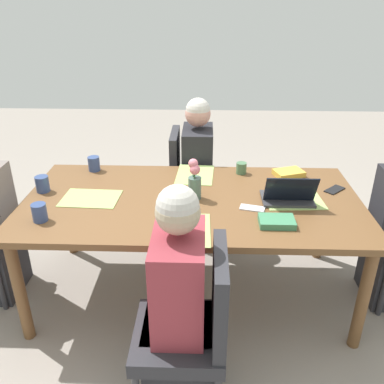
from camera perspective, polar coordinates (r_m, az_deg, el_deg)
ground_plane at (r=3.02m, az=-0.00°, el=-13.51°), size 10.00×10.00×0.00m
dining_table at (r=2.65m, az=-0.00°, el=-2.27°), size 2.14×1.09×0.74m
chair_far_left_near at (r=3.50m, az=-0.44°, el=2.00°), size 0.44×0.44×0.90m
person_far_left_near at (r=3.43m, az=0.76°, el=1.99°), size 0.36×0.40×1.19m
chair_near_left_far at (r=2.06m, az=0.32°, el=-17.73°), size 0.44×0.44×0.90m
person_near_left_far at (r=2.09m, az=-1.76°, el=-15.99°), size 0.36×0.40×1.19m
flower_vase at (r=2.58m, az=0.35°, el=1.69°), size 0.08×0.08×0.26m
placemat_far_left_near at (r=2.97m, az=0.41°, el=2.42°), size 0.28×0.37×0.00m
placemat_head_right_left_mid at (r=2.67m, az=13.93°, el=-1.15°), size 0.38×0.29×0.00m
placemat_near_left_far at (r=2.29m, az=-0.72°, el=-5.25°), size 0.27×0.36×0.00m
placemat_head_left_right_near at (r=2.70m, az=-13.88°, el=-0.85°), size 0.37×0.28×0.00m
laptop_head_right_left_mid at (r=2.63m, az=13.19°, el=-0.57°), size 0.32×0.22×0.20m
coffee_mug_near_left at (r=2.51m, az=-20.40°, el=-2.68°), size 0.08×0.08×0.11m
coffee_mug_near_right at (r=3.00m, az=6.86°, el=3.31°), size 0.07×0.07×0.08m
coffee_mug_centre_left at (r=3.11m, az=-13.44°, el=3.83°), size 0.08×0.08×0.11m
coffee_mug_centre_right at (r=2.87m, az=-20.04°, el=1.05°), size 0.09×0.09×0.11m
book_red_cover at (r=2.38m, az=11.67°, el=-4.02°), size 0.20×0.14×0.04m
book_blue_cover at (r=3.03m, az=13.27°, el=2.57°), size 0.24×0.20×0.04m
phone_black at (r=2.89m, az=19.16°, el=0.30°), size 0.16×0.16×0.01m
phone_silver at (r=2.53m, az=8.37°, el=-2.23°), size 0.16×0.11×0.01m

